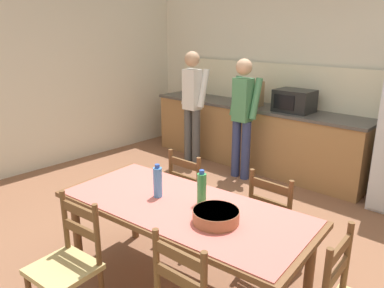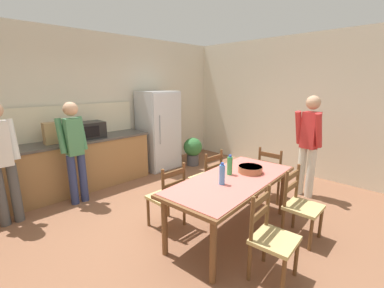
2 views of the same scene
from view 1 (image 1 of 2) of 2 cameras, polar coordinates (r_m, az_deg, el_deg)
ground_plane at (r=3.79m, az=1.99°, el=-15.14°), size 8.32×8.32×0.00m
wall_back at (r=5.54m, az=20.72°, el=10.10°), size 6.52×0.12×2.90m
wall_left at (r=5.89m, az=-23.05°, el=10.20°), size 0.12×5.20×2.90m
kitchen_counter at (r=5.78m, az=9.24°, el=1.32°), size 3.47×0.66×0.94m
counter_splashback at (r=5.89m, az=11.30°, el=9.12°), size 3.43×0.03×0.60m
microwave at (r=5.31m, az=15.32°, el=6.37°), size 0.50×0.39×0.30m
paper_bag at (r=5.61m, az=9.48°, el=7.61°), size 0.24×0.16×0.36m
dining_table at (r=2.89m, az=-1.45°, el=-10.66°), size 2.05×1.05×0.75m
bottle_near_centre at (r=2.95m, az=-5.25°, el=-5.76°), size 0.07×0.07×0.27m
bottle_off_centre at (r=2.82m, az=1.49°, el=-6.75°), size 0.07×0.07×0.27m
serving_bowl at (r=2.60m, az=3.67°, el=-10.79°), size 0.32×0.32×0.09m
chair_side_near_left at (r=2.88m, az=-18.40°, el=-17.10°), size 0.46×0.44×0.91m
chair_side_far_left at (r=3.75m, az=0.22°, el=-7.76°), size 0.43×0.41×0.91m
chair_side_far_right at (r=3.35m, az=12.69°, el=-11.45°), size 0.42×0.40×0.91m
person_at_sink at (r=5.73m, az=0.09°, el=6.46°), size 0.43×0.30×1.72m
person_at_counter at (r=5.14m, az=7.72°, el=4.71°), size 0.42×0.29×1.66m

